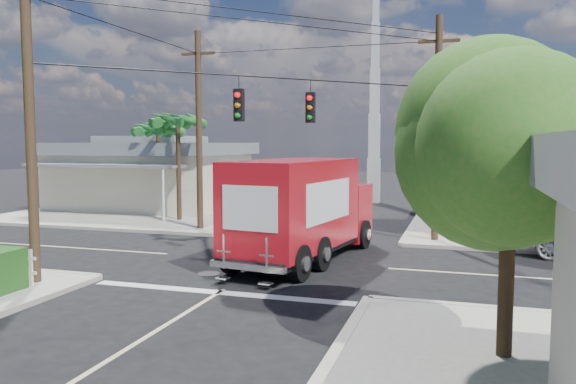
% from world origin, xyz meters
% --- Properties ---
extents(ground, '(120.00, 120.00, 0.00)m').
position_xyz_m(ground, '(0.00, 0.00, 0.00)').
color(ground, black).
rests_on(ground, ground).
extents(sidewalk_ne, '(14.12, 14.12, 0.14)m').
position_xyz_m(sidewalk_ne, '(10.88, 10.88, 0.07)').
color(sidewalk_ne, '#A29D92').
rests_on(sidewalk_ne, ground).
extents(sidewalk_nw, '(14.12, 14.12, 0.14)m').
position_xyz_m(sidewalk_nw, '(-10.88, 10.88, 0.07)').
color(sidewalk_nw, '#A29D92').
rests_on(sidewalk_nw, ground).
extents(road_markings, '(32.00, 32.00, 0.01)m').
position_xyz_m(road_markings, '(0.00, -1.47, 0.01)').
color(road_markings, beige).
rests_on(road_markings, ground).
extents(building_nw, '(10.80, 10.20, 4.30)m').
position_xyz_m(building_nw, '(-12.00, 12.46, 2.22)').
color(building_nw, beige).
rests_on(building_nw, sidewalk_nw).
extents(radio_tower, '(0.80, 0.80, 17.00)m').
position_xyz_m(radio_tower, '(0.50, 20.00, 5.64)').
color(radio_tower, silver).
rests_on(radio_tower, ground).
extents(tree_ne_front, '(4.21, 4.14, 6.66)m').
position_xyz_m(tree_ne_front, '(7.21, 6.76, 4.77)').
color(tree_ne_front, '#422D1C').
rests_on(tree_ne_front, sidewalk_ne).
extents(tree_ne_back, '(3.77, 3.66, 5.82)m').
position_xyz_m(tree_ne_back, '(9.81, 8.96, 4.19)').
color(tree_ne_back, '#422D1C').
rests_on(tree_ne_back, sidewalk_ne).
extents(tree_se, '(3.67, 3.54, 5.62)m').
position_xyz_m(tree_se, '(7.01, -7.24, 4.04)').
color(tree_se, '#422D1C').
rests_on(tree_se, sidewalk_se).
extents(palm_nw_front, '(3.01, 3.08, 5.59)m').
position_xyz_m(palm_nw_front, '(-7.50, 7.50, 5.04)').
color(palm_nw_front, '#422D1C').
rests_on(palm_nw_front, sidewalk_nw).
extents(palm_nw_back, '(3.01, 3.08, 5.19)m').
position_xyz_m(palm_nw_back, '(-9.50, 9.00, 4.67)').
color(palm_nw_back, '#422D1C').
rests_on(palm_nw_back, sidewalk_nw).
extents(utility_poles, '(12.00, 10.68, 9.00)m').
position_xyz_m(utility_poles, '(-1.58, 1.60, 4.67)').
color(utility_poles, '#473321').
rests_on(utility_poles, ground).
extents(vending_boxes, '(1.90, 0.50, 1.10)m').
position_xyz_m(vending_boxes, '(6.50, 6.20, 0.69)').
color(vending_boxes, '#A90F0A').
rests_on(vending_boxes, sidewalk_ne).
extents(delivery_truck, '(3.62, 8.28, 3.47)m').
position_xyz_m(delivery_truck, '(1.04, 0.36, 1.76)').
color(delivery_truck, black).
rests_on(delivery_truck, ground).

